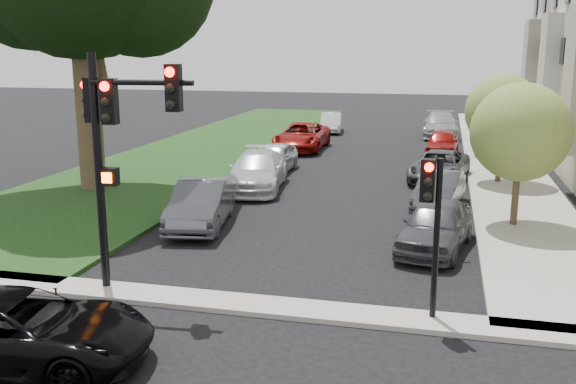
% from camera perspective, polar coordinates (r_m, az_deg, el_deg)
% --- Properties ---
extents(ground, '(140.00, 140.00, 0.00)m').
position_cam_1_polar(ground, '(12.85, -5.46, -13.62)').
color(ground, black).
rests_on(ground, ground).
extents(grass_strip, '(8.00, 44.00, 0.12)m').
position_cam_1_polar(grass_strip, '(37.57, -6.47, 4.08)').
color(grass_strip, black).
rests_on(grass_strip, ground).
extents(sidewalk_right, '(3.50, 44.00, 0.12)m').
position_cam_1_polar(sidewalk_right, '(35.41, 18.25, 2.98)').
color(sidewalk_right, '#A59E93').
rests_on(sidewalk_right, ground).
extents(sidewalk_cross, '(60.00, 1.00, 0.12)m').
position_cam_1_polar(sidewalk_cross, '(14.56, -2.85, -10.04)').
color(sidewalk_cross, '#A59E93').
rests_on(sidewalk_cross, ground).
extents(small_tree_a, '(3.10, 3.10, 4.65)m').
position_cam_1_polar(small_tree_a, '(21.37, 19.96, 5.01)').
color(small_tree_a, black).
rests_on(small_tree_a, ground).
extents(small_tree_b, '(3.09, 3.09, 4.63)m').
position_cam_1_polar(small_tree_b, '(28.21, 18.55, 6.80)').
color(small_tree_b, black).
rests_on(small_tree_b, ground).
extents(small_tree_c, '(2.52, 2.52, 3.78)m').
position_cam_1_polar(small_tree_c, '(35.16, 17.62, 7.00)').
color(small_tree_c, black).
rests_on(small_tree_c, ground).
extents(traffic_signal_main, '(2.73, 0.71, 5.58)m').
position_cam_1_polar(traffic_signal_main, '(15.06, -15.15, 5.28)').
color(traffic_signal_main, black).
rests_on(traffic_signal_main, ground).
extents(traffic_signal_secondary, '(0.45, 0.37, 3.52)m').
position_cam_1_polar(traffic_signal_secondary, '(13.44, 12.67, -1.53)').
color(traffic_signal_secondary, black).
rests_on(traffic_signal_secondary, ground).
extents(car_cross_near, '(5.23, 3.04, 1.37)m').
position_cam_1_polar(car_cross_near, '(12.87, -23.02, -11.25)').
color(car_cross_near, black).
rests_on(car_cross_near, ground).
extents(car_parked_0, '(2.41, 4.42, 1.43)m').
position_cam_1_polar(car_parked_0, '(18.81, 13.01, -2.93)').
color(car_parked_0, '#3F4247').
rests_on(car_parked_0, ground).
extents(car_parked_1, '(1.95, 4.11, 1.30)m').
position_cam_1_polar(car_parked_1, '(23.69, 13.29, 0.13)').
color(car_parked_1, '#3F4247').
rests_on(car_parked_1, ground).
extents(car_parked_2, '(2.83, 4.92, 1.29)m').
position_cam_1_polar(car_parked_2, '(28.55, 13.30, 2.25)').
color(car_parked_2, '#3F4247').
rests_on(car_parked_2, ground).
extents(car_parked_3, '(1.86, 4.12, 1.37)m').
position_cam_1_polar(car_parked_3, '(35.34, 13.55, 4.28)').
color(car_parked_3, maroon).
rests_on(car_parked_3, ground).
extents(car_parked_4, '(2.31, 5.39, 1.55)m').
position_cam_1_polar(car_parked_4, '(42.67, 13.40, 5.82)').
color(car_parked_4, '#999BA0').
rests_on(car_parked_4, ground).
extents(car_parked_5, '(2.32, 4.71, 1.49)m').
position_cam_1_polar(car_parked_5, '(20.89, -7.72, -1.06)').
color(car_parked_5, '#3F4247').
rests_on(car_parked_5, ground).
extents(car_parked_6, '(2.75, 5.42, 1.51)m').
position_cam_1_polar(car_parked_6, '(26.16, -2.78, 1.88)').
color(car_parked_6, silver).
rests_on(car_parked_6, ground).
extents(car_parked_7, '(1.63, 4.02, 1.37)m').
position_cam_1_polar(car_parked_7, '(29.67, -1.22, 3.05)').
color(car_parked_7, '#999BA0').
rests_on(car_parked_7, ground).
extents(car_parked_8, '(2.57, 5.49, 1.52)m').
position_cam_1_polar(car_parked_8, '(36.27, 1.24, 4.96)').
color(car_parked_8, maroon).
rests_on(car_parked_8, ground).
extents(car_parked_9, '(1.88, 4.05, 1.28)m').
position_cam_1_polar(car_parked_9, '(44.00, 3.86, 6.17)').
color(car_parked_9, silver).
rests_on(car_parked_9, ground).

